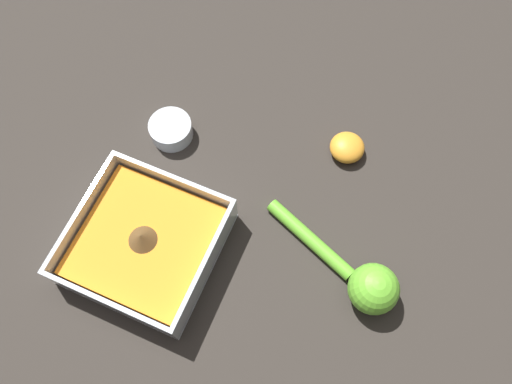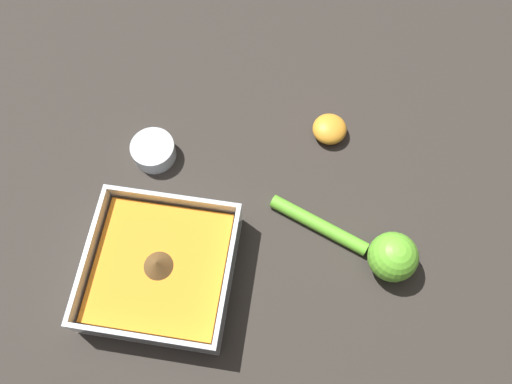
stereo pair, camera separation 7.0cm
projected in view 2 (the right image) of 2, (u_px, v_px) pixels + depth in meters
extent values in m
plane|color=#332D28|center=(183.00, 242.00, 0.70)|extent=(4.00, 4.00, 0.00)
cube|color=silver|center=(163.00, 273.00, 0.68)|extent=(0.19, 0.19, 0.01)
cube|color=silver|center=(143.00, 339.00, 0.62)|extent=(0.19, 0.01, 0.05)
cube|color=silver|center=(174.00, 203.00, 0.69)|extent=(0.19, 0.01, 0.05)
cube|color=silver|center=(92.00, 257.00, 0.66)|extent=(0.01, 0.18, 0.05)
cube|color=silver|center=(228.00, 278.00, 0.65)|extent=(0.01, 0.18, 0.05)
cube|color=orange|center=(161.00, 269.00, 0.66)|extent=(0.17, 0.17, 0.03)
cone|color=brown|center=(157.00, 264.00, 0.64)|extent=(0.04, 0.04, 0.02)
cylinder|color=silver|center=(154.00, 151.00, 0.74)|extent=(0.06, 0.06, 0.03)
cylinder|color=brown|center=(154.00, 152.00, 0.74)|extent=(0.06, 0.06, 0.02)
sphere|color=#6BC633|center=(393.00, 257.00, 0.66)|extent=(0.07, 0.07, 0.07)
cylinder|color=#6BC633|center=(319.00, 225.00, 0.70)|extent=(0.14, 0.07, 0.02)
ellipsoid|color=orange|center=(330.00, 129.00, 0.76)|extent=(0.05, 0.05, 0.03)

